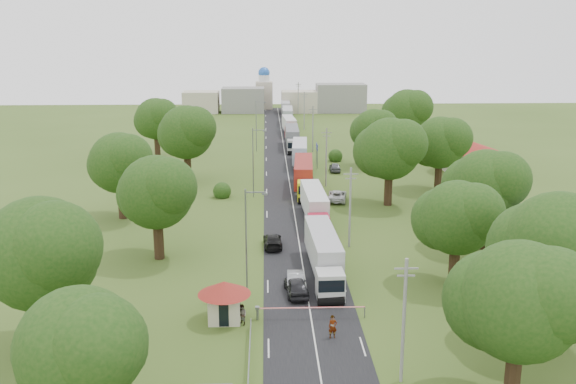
{
  "coord_description": "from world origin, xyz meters",
  "views": [
    {
      "loc": [
        -3.68,
        -74.25,
        23.69
      ],
      "look_at": [
        -0.85,
        6.03,
        3.0
      ],
      "focal_mm": 40.0,
      "sensor_mm": 36.0,
      "label": 1
    }
  ],
  "objects_px": {
    "boom_barrier": "(295,309)",
    "car_lane_front": "(296,287)",
    "guard_booth": "(224,296)",
    "info_sign": "(317,150)",
    "car_lane_mid": "(295,279)",
    "truck_0": "(324,254)",
    "pedestrian_near": "(333,327)"
  },
  "relations": [
    {
      "from": "info_sign",
      "to": "pedestrian_near",
      "type": "bearing_deg",
      "value": -93.39
    },
    {
      "from": "truck_0",
      "to": "car_lane_mid",
      "type": "xyz_separation_m",
      "value": [
        -2.92,
        -2.81,
        -1.42
      ]
    },
    {
      "from": "guard_booth",
      "to": "truck_0",
      "type": "distance_m",
      "value": 13.39
    },
    {
      "from": "car_lane_front",
      "to": "pedestrian_near",
      "type": "relative_size",
      "value": 2.53
    },
    {
      "from": "boom_barrier",
      "to": "info_sign",
      "type": "relative_size",
      "value": 2.25
    },
    {
      "from": "truck_0",
      "to": "info_sign",
      "type": "bearing_deg",
      "value": 86.26
    },
    {
      "from": "guard_booth",
      "to": "info_sign",
      "type": "bearing_deg",
      "value": 78.32
    },
    {
      "from": "boom_barrier",
      "to": "pedestrian_near",
      "type": "relative_size",
      "value": 4.91
    },
    {
      "from": "pedestrian_near",
      "to": "truck_0",
      "type": "bearing_deg",
      "value": 82.54
    },
    {
      "from": "truck_0",
      "to": "pedestrian_near",
      "type": "height_order",
      "value": "truck_0"
    },
    {
      "from": "guard_booth",
      "to": "car_lane_mid",
      "type": "distance_m",
      "value": 9.46
    },
    {
      "from": "car_lane_front",
      "to": "car_lane_mid",
      "type": "relative_size",
      "value": 1.07
    },
    {
      "from": "info_sign",
      "to": "car_lane_mid",
      "type": "bearing_deg",
      "value": -96.67
    },
    {
      "from": "guard_booth",
      "to": "info_sign",
      "type": "distance_m",
      "value": 61.27
    },
    {
      "from": "boom_barrier",
      "to": "info_sign",
      "type": "xyz_separation_m",
      "value": [
        6.56,
        60.0,
        2.11
      ]
    },
    {
      "from": "guard_booth",
      "to": "car_lane_mid",
      "type": "relative_size",
      "value": 0.99
    },
    {
      "from": "boom_barrier",
      "to": "car_lane_front",
      "type": "relative_size",
      "value": 1.94
    },
    {
      "from": "truck_0",
      "to": "boom_barrier",
      "type": "bearing_deg",
      "value": -108.48
    },
    {
      "from": "guard_booth",
      "to": "info_sign",
      "type": "xyz_separation_m",
      "value": [
        12.4,
        60.0,
        0.84
      ]
    },
    {
      "from": "info_sign",
      "to": "car_lane_mid",
      "type": "relative_size",
      "value": 0.92
    },
    {
      "from": "boom_barrier",
      "to": "car_lane_front",
      "type": "xyz_separation_m",
      "value": [
        0.36,
        5.0,
        -0.08
      ]
    },
    {
      "from": "boom_barrier",
      "to": "truck_0",
      "type": "distance_m",
      "value": 10.42
    },
    {
      "from": "boom_barrier",
      "to": "pedestrian_near",
      "type": "height_order",
      "value": "pedestrian_near"
    },
    {
      "from": "car_lane_front",
      "to": "pedestrian_near",
      "type": "distance_m",
      "value": 8.84
    },
    {
      "from": "guard_booth",
      "to": "car_lane_front",
      "type": "distance_m",
      "value": 8.08
    },
    {
      "from": "truck_0",
      "to": "car_lane_front",
      "type": "distance_m",
      "value": 5.78
    },
    {
      "from": "pedestrian_near",
      "to": "boom_barrier",
      "type": "bearing_deg",
      "value": 123.23
    },
    {
      "from": "car_lane_mid",
      "to": "info_sign",
      "type": "bearing_deg",
      "value": -95.0
    },
    {
      "from": "boom_barrier",
      "to": "car_lane_mid",
      "type": "height_order",
      "value": "car_lane_mid"
    },
    {
      "from": "car_lane_front",
      "to": "car_lane_mid",
      "type": "height_order",
      "value": "car_lane_front"
    },
    {
      "from": "guard_booth",
      "to": "car_lane_mid",
      "type": "xyz_separation_m",
      "value": [
        6.2,
        7.0,
        -1.43
      ]
    },
    {
      "from": "info_sign",
      "to": "car_lane_front",
      "type": "height_order",
      "value": "info_sign"
    }
  ]
}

